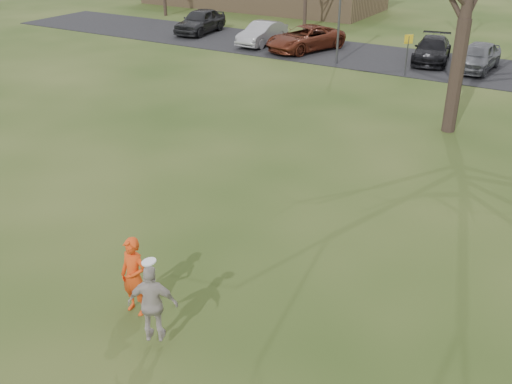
# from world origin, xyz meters

# --- Properties ---
(ground) EXTENTS (120.00, 120.00, 0.00)m
(ground) POSITION_xyz_m (0.00, 0.00, 0.00)
(ground) COLOR #1E380F
(ground) RESTS_ON ground
(parking_strip) EXTENTS (62.00, 6.50, 0.04)m
(parking_strip) POSITION_xyz_m (0.00, 25.00, 0.02)
(parking_strip) COLOR black
(parking_strip) RESTS_ON ground
(player_defender) EXTENTS (0.65, 0.43, 1.76)m
(player_defender) POSITION_xyz_m (-0.77, 0.38, 0.88)
(player_defender) COLOR #EF4513
(player_defender) RESTS_ON ground
(car_0) EXTENTS (2.35, 4.80, 1.58)m
(car_0) POSITION_xyz_m (-17.39, 25.57, 0.83)
(car_0) COLOR #242527
(car_0) RESTS_ON parking_strip
(car_1) EXTENTS (1.47, 4.14, 1.36)m
(car_1) POSITION_xyz_m (-11.93, 24.55, 0.72)
(car_1) COLOR #A19FA5
(car_1) RESTS_ON parking_strip
(car_2) EXTENTS (3.84, 5.57, 1.41)m
(car_2) POSITION_xyz_m (-8.94, 24.47, 0.75)
(car_2) COLOR #612717
(car_2) RESTS_ON parking_strip
(car_3) EXTENTS (2.59, 4.75, 1.31)m
(car_3) POSITION_xyz_m (-1.68, 25.54, 0.69)
(car_3) COLOR black
(car_3) RESTS_ON parking_strip
(car_4) EXTENTS (1.90, 4.25, 1.42)m
(car_4) POSITION_xyz_m (0.86, 24.93, 0.75)
(car_4) COLOR slate
(car_4) RESTS_ON parking_strip
(catching_play) EXTENTS (1.04, 0.78, 1.88)m
(catching_play) POSITION_xyz_m (0.31, -0.29, 1.04)
(catching_play) COLOR #B8ACA5
(catching_play) RESTS_ON ground
(sign_yellow) EXTENTS (0.35, 0.35, 2.08)m
(sign_yellow) POSITION_xyz_m (-2.00, 22.00, 1.45)
(sign_yellow) COLOR #47474C
(sign_yellow) RESTS_ON ground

